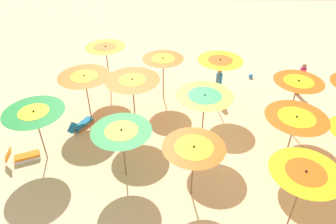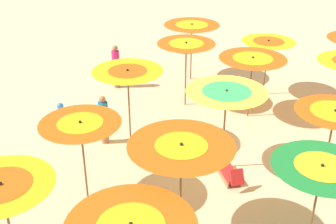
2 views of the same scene
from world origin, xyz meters
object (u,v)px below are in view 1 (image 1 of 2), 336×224
(beach_umbrella_2, at_px, (220,64))
(beach_umbrella_7, at_px, (204,100))
(beach_umbrella_8, at_px, (132,83))
(lounger_1, at_px, (187,142))
(beach_umbrella_14, at_px, (35,116))
(lounger_2, at_px, (24,156))
(beach_umbrella_3, at_px, (163,62))
(beach_umbrella_11, at_px, (304,177))
(beach_umbrella_13, at_px, (122,135))
(beachgoer_0, at_px, (301,79))
(lounger_0, at_px, (82,124))
(beachgoer_1, at_px, (219,83))
(beach_umbrella_12, at_px, (194,152))
(beach_umbrella_6, at_px, (295,122))
(beach_umbrella_1, at_px, (298,85))
(beach_umbrella_4, at_px, (106,51))
(beach_umbrella_9, at_px, (85,80))
(beach_ball, at_px, (251,76))

(beach_umbrella_2, bearing_deg, beach_umbrella_7, 71.45)
(beach_umbrella_7, xyz_separation_m, beach_umbrella_8, (2.86, -1.08, 0.10))
(beach_umbrella_8, distance_m, lounger_1, 3.33)
(beach_umbrella_2, distance_m, beach_umbrella_7, 2.92)
(beach_umbrella_14, height_order, lounger_2, beach_umbrella_14)
(beach_umbrella_7, xyz_separation_m, lounger_2, (7.06, 1.05, -1.97))
(beach_umbrella_3, relative_size, beach_umbrella_11, 0.93)
(beach_umbrella_3, bearing_deg, beach_umbrella_13, 76.27)
(beach_umbrella_7, bearing_deg, lounger_2, 8.45)
(beachgoer_0, bearing_deg, beach_umbrella_7, -95.65)
(beachgoer_0, bearing_deg, beach_umbrella_14, -109.34)
(lounger_0, xyz_separation_m, beachgoer_0, (-10.57, -2.92, 0.72))
(lounger_2, height_order, beachgoer_1, beachgoer_1)
(lounger_1, distance_m, beachgoer_0, 7.24)
(beach_umbrella_2, xyz_separation_m, lounger_1, (1.52, 2.95, -2.11))
(beach_umbrella_12, distance_m, lounger_1, 3.09)
(beach_umbrella_2, xyz_separation_m, lounger_2, (7.98, 3.81, -2.09))
(beach_umbrella_2, bearing_deg, beach_umbrella_14, 27.30)
(beach_umbrella_6, relative_size, beach_umbrella_8, 0.89)
(beach_umbrella_1, height_order, beach_umbrella_14, beach_umbrella_1)
(lounger_0, bearing_deg, beach_umbrella_3, -26.76)
(beach_umbrella_3, height_order, lounger_2, beach_umbrella_3)
(beach_umbrella_14, distance_m, lounger_0, 2.86)
(beach_umbrella_2, distance_m, beach_umbrella_4, 5.60)
(beach_umbrella_6, height_order, beach_umbrella_9, beach_umbrella_9)
(beach_umbrella_12, bearing_deg, beach_umbrella_11, 157.78)
(beach_umbrella_14, xyz_separation_m, lounger_0, (-0.96, -1.95, -1.86))
(beach_umbrella_11, distance_m, beach_umbrella_13, 5.81)
(beach_umbrella_4, bearing_deg, beach_umbrella_2, 164.78)
(beach_umbrella_11, distance_m, lounger_1, 5.22)
(lounger_0, distance_m, lounger_2, 2.75)
(lounger_1, bearing_deg, beach_umbrella_3, 88.05)
(beach_umbrella_1, height_order, beachgoer_1, beach_umbrella_1)
(beach_umbrella_14, distance_m, lounger_1, 5.96)
(beach_umbrella_3, relative_size, beach_umbrella_12, 1.02)
(beachgoer_1, bearing_deg, beach_umbrella_11, -115.31)
(lounger_1, bearing_deg, beach_umbrella_6, -30.71)
(beach_umbrella_14, height_order, beachgoer_1, beach_umbrella_14)
(beach_umbrella_14, distance_m, beachgoer_1, 8.69)
(beach_umbrella_14, bearing_deg, lounger_1, -172.52)
(beach_ball, bearing_deg, lounger_2, 33.07)
(beach_umbrella_8, height_order, beach_ball, beach_umbrella_8)
(beach_umbrella_2, distance_m, beach_umbrella_3, 2.71)
(beach_ball, bearing_deg, beach_umbrella_6, 89.45)
(beach_umbrella_13, xyz_separation_m, lounger_2, (4.10, -0.76, -1.71))
(beach_umbrella_1, relative_size, beach_umbrella_3, 1.06)
(beach_umbrella_6, bearing_deg, lounger_1, -12.67)
(beachgoer_1, bearing_deg, lounger_2, 174.26)
(beach_umbrella_4, relative_size, beach_umbrella_11, 1.04)
(beach_umbrella_6, bearing_deg, beach_umbrella_11, 75.63)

